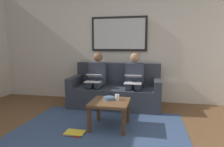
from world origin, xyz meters
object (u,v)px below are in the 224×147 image
magazine_stack (74,133)px  couch (116,91)px  cup (117,97)px  laptop_silver (133,79)px  laptop_white (94,78)px  coffee_table (110,105)px  framed_mirror (119,34)px  person_right (97,77)px  bowl (109,98)px  person_left (134,78)px

magazine_stack → couch: bearing=-101.9°
couch → magazine_stack: 1.62m
cup → magazine_stack: cup is taller
laptop_silver → laptop_white: size_ratio=1.08×
couch → laptop_silver: couch is taller
coffee_table → magazine_stack: size_ratio=1.84×
magazine_stack → framed_mirror: bearing=-99.6°
laptop_silver → person_right: 0.84m
person_right → magazine_stack: bearing=92.8°
coffee_table → magazine_stack: (0.46, 0.34, -0.34)m
coffee_table → laptop_silver: laptop_silver is taller
bowl → laptop_white: size_ratio=0.49×
laptop_silver → person_right: person_right is taller
cup → person_left: (-0.18, -1.06, 0.14)m
bowl → magazine_stack: 0.74m
laptop_silver → magazine_stack: (0.73, 1.26, -0.61)m
laptop_silver → laptop_white: 0.81m
framed_mirror → person_right: framed_mirror is taller
coffee_table → person_right: size_ratio=0.52×
bowl → person_right: person_right is taller
couch → bowl: couch is taller
coffee_table → magazine_stack: bearing=37.0°
coffee_table → person_left: 1.21m
person_left → person_right: 0.81m
cup → coffee_table: bearing=42.8°
cup → laptop_white: laptop_white is taller
bowl → coffee_table: bearing=113.5°
bowl → magazine_stack: bearing=44.0°
laptop_white → coffee_table: bearing=120.2°
couch → framed_mirror: framed_mirror is taller
coffee_table → laptop_silver: bearing=-106.8°
cup → person_right: 1.24m
couch → laptop_white: size_ratio=5.40×
framed_mirror → coffee_table: (-0.13, 1.61, -1.19)m
framed_mirror → magazine_stack: bearing=80.4°
couch → person_left: (-0.40, 0.07, 0.30)m
coffee_table → cup: size_ratio=6.55×
framed_mirror → magazine_stack: 2.50m
couch → person_right: size_ratio=1.66×
coffee_table → bowl: bowl is taller
laptop_silver → bowl: bearing=70.2°
coffee_table → laptop_white: 1.09m
coffee_table → laptop_white: laptop_white is taller
couch → cup: 1.16m
coffee_table → person_left: person_left is taller
coffee_table → laptop_silver: (-0.28, -0.92, 0.27)m
laptop_silver → magazine_stack: size_ratio=1.18×
cup → laptop_silver: 0.86m
couch → bowl: (-0.10, 1.15, 0.14)m
person_left → laptop_silver: bearing=90.0°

